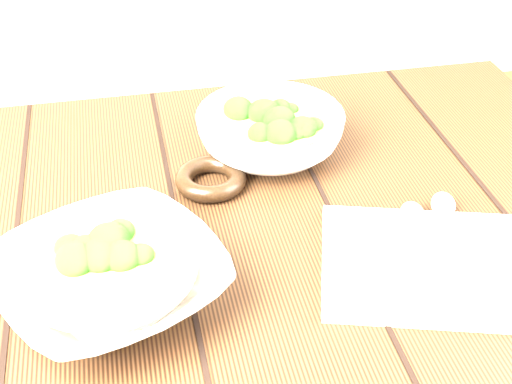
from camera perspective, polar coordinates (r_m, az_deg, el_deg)
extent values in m
cube|color=black|center=(0.90, -4.73, -4.63)|extent=(1.20, 0.80, 0.04)
cube|color=black|center=(1.53, 14.59, -4.56)|extent=(0.07, 0.07, 0.71)
imported|color=silver|center=(0.80, -11.52, -6.94)|extent=(0.32, 0.32, 0.06)
cylinder|color=#986F44|center=(0.79, -11.69, -5.89)|extent=(0.19, 0.19, 0.00)
ellipsoid|color=#337D1B|center=(0.79, -10.10, -5.00)|extent=(0.04, 0.04, 0.03)
ellipsoid|color=#337D1B|center=(0.81, -10.82, -3.71)|extent=(0.04, 0.04, 0.03)
ellipsoid|color=#337D1B|center=(0.82, -13.82, -3.57)|extent=(0.04, 0.04, 0.03)
ellipsoid|color=#337D1B|center=(0.79, -13.82, -5.56)|extent=(0.04, 0.04, 0.03)
ellipsoid|color=#337D1B|center=(0.76, -14.12, -7.28)|extent=(0.04, 0.04, 0.03)
ellipsoid|color=#337D1B|center=(0.74, -11.20, -8.52)|extent=(0.04, 0.04, 0.03)
ellipsoid|color=#337D1B|center=(0.77, -9.62, -6.19)|extent=(0.04, 0.04, 0.03)
imported|color=silver|center=(1.03, 1.14, 4.67)|extent=(0.26, 0.26, 0.07)
cylinder|color=#986F44|center=(1.02, 1.15, 5.79)|extent=(0.17, 0.17, 0.00)
ellipsoid|color=#337D1B|center=(1.03, 2.19, 6.38)|extent=(0.04, 0.04, 0.03)
ellipsoid|color=#337D1B|center=(1.05, 1.66, 7.01)|extent=(0.04, 0.04, 0.03)
ellipsoid|color=#337D1B|center=(1.05, -0.20, 7.26)|extent=(0.04, 0.04, 0.03)
ellipsoid|color=#337D1B|center=(1.02, -0.22, 6.30)|extent=(0.04, 0.04, 0.03)
ellipsoid|color=#337D1B|center=(1.00, -0.81, 5.57)|extent=(0.04, 0.04, 0.03)
ellipsoid|color=#337D1B|center=(0.97, 0.34, 4.62)|extent=(0.04, 0.04, 0.03)
ellipsoid|color=#337D1B|center=(0.99, 2.02, 5.37)|extent=(0.04, 0.04, 0.03)
ellipsoid|color=#337D1B|center=(1.01, 3.57, 5.76)|extent=(0.04, 0.04, 0.03)
torus|color=black|center=(0.97, -3.65, 1.06)|extent=(0.10, 0.10, 0.02)
cube|color=beige|center=(0.86, 13.36, -5.66)|extent=(0.29, 0.26, 0.01)
cylinder|color=#BDB9A6|center=(0.85, 12.66, -5.51)|extent=(0.06, 0.15, 0.01)
ellipsoid|color=#BDB9A6|center=(0.92, 12.40, -1.78)|extent=(0.05, 0.06, 0.01)
cylinder|color=#BDB9A6|center=(0.87, 14.71, -4.47)|extent=(0.07, 0.14, 0.01)
ellipsoid|color=#BDB9A6|center=(0.95, 14.75, -0.97)|extent=(0.05, 0.07, 0.01)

